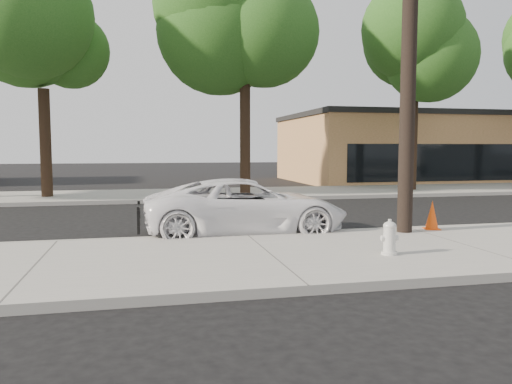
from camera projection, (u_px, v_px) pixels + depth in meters
ground at (230, 226)px, 13.30m from camera, size 120.00×120.00×0.00m
near_sidewalk at (270, 257)px, 9.11m from camera, size 90.00×4.40×0.15m
far_sidewalk at (197, 194)px, 21.55m from camera, size 90.00×5.00×0.15m
curb_near at (246, 237)px, 11.25m from camera, size 90.00×0.12×0.16m
building_main at (432, 149)px, 32.18m from camera, size 18.00×10.00×4.00m
utility_pole at (410, 29)px, 11.05m from camera, size 1.40×0.34×9.00m
tree_b at (46, 43)px, 19.32m from camera, size 4.34×4.20×8.45m
tree_c at (251, 31)px, 20.60m from camera, size 4.96×4.80×9.55m
tree_d at (420, 54)px, 22.71m from camera, size 4.50×4.35×8.75m
police_cruiser at (246, 207)px, 11.95m from camera, size 4.85×2.28×1.34m
fire_hydrant at (389, 239)px, 8.98m from camera, size 0.32×0.29×0.60m
traffic_cone at (432, 215)px, 11.80m from camera, size 0.43×0.43×0.68m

